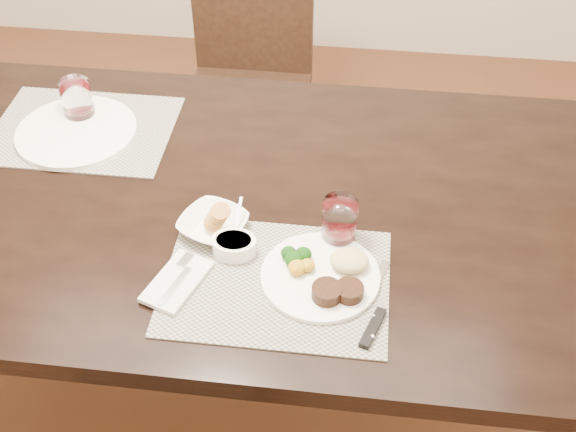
# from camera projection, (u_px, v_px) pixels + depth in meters

# --- Properties ---
(ground_plane) EXTENTS (4.50, 4.50, 0.00)m
(ground_plane) POSITION_uv_depth(u_px,v_px,m) (207.00, 377.00, 2.20)
(ground_plane) COLOR #492717
(ground_plane) RESTS_ON ground
(dining_table) EXTENTS (2.00, 1.00, 0.75)m
(dining_table) POSITION_uv_depth(u_px,v_px,m) (186.00, 218.00, 1.74)
(dining_table) COLOR black
(dining_table) RESTS_ON ground
(chair_far) EXTENTS (0.42, 0.42, 0.90)m
(chair_far) POSITION_uv_depth(u_px,v_px,m) (250.00, 70.00, 2.52)
(chair_far) COLOR black
(chair_far) RESTS_ON ground
(placemat_near) EXTENTS (0.46, 0.34, 0.00)m
(placemat_near) POSITION_uv_depth(u_px,v_px,m) (276.00, 282.00, 1.48)
(placemat_near) COLOR gray
(placemat_near) RESTS_ON dining_table
(placemat_far) EXTENTS (0.46, 0.34, 0.00)m
(placemat_far) POSITION_uv_depth(u_px,v_px,m) (83.00, 130.00, 1.86)
(placemat_far) COLOR gray
(placemat_far) RESTS_ON dining_table
(dinner_plate) EXTENTS (0.25, 0.25, 0.04)m
(dinner_plate) POSITION_uv_depth(u_px,v_px,m) (326.00, 275.00, 1.47)
(dinner_plate) COLOR white
(dinner_plate) RESTS_ON placemat_near
(napkin_fork) EXTENTS (0.13, 0.17, 0.02)m
(napkin_fork) POSITION_uv_depth(u_px,v_px,m) (177.00, 281.00, 1.47)
(napkin_fork) COLOR silver
(napkin_fork) RESTS_ON placemat_near
(steak_knife) EXTENTS (0.06, 0.23, 0.01)m
(steak_knife) POSITION_uv_depth(u_px,v_px,m) (373.00, 317.00, 1.40)
(steak_knife) COLOR silver
(steak_knife) RESTS_ON placemat_near
(cracker_bowl) EXTENTS (0.18, 0.18, 0.06)m
(cracker_bowl) POSITION_uv_depth(u_px,v_px,m) (213.00, 224.00, 1.57)
(cracker_bowl) COLOR white
(cracker_bowl) RESTS_ON placemat_near
(sauce_ramekin) EXTENTS (0.09, 0.14, 0.08)m
(sauce_ramekin) POSITION_uv_depth(u_px,v_px,m) (234.00, 245.00, 1.52)
(sauce_ramekin) COLOR white
(sauce_ramekin) RESTS_ON placemat_near
(wine_glass_near) EXTENTS (0.08, 0.08, 0.10)m
(wine_glass_near) POSITION_uv_depth(u_px,v_px,m) (339.00, 223.00, 1.53)
(wine_glass_near) COLOR white
(wine_glass_near) RESTS_ON placemat_near
(far_plate) EXTENTS (0.31, 0.31, 0.01)m
(far_plate) POSITION_uv_depth(u_px,v_px,m) (76.00, 132.00, 1.84)
(far_plate) COLOR white
(far_plate) RESTS_ON placemat_far
(wine_glass_far) EXTENTS (0.08, 0.08, 0.11)m
(wine_glass_far) POSITION_uv_depth(u_px,v_px,m) (78.00, 102.00, 1.86)
(wine_glass_far) COLOR white
(wine_glass_far) RESTS_ON placemat_far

